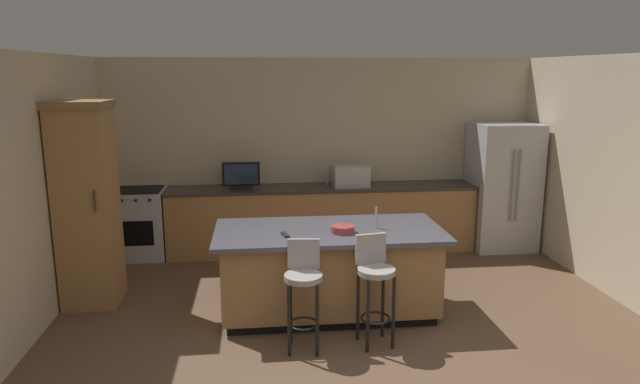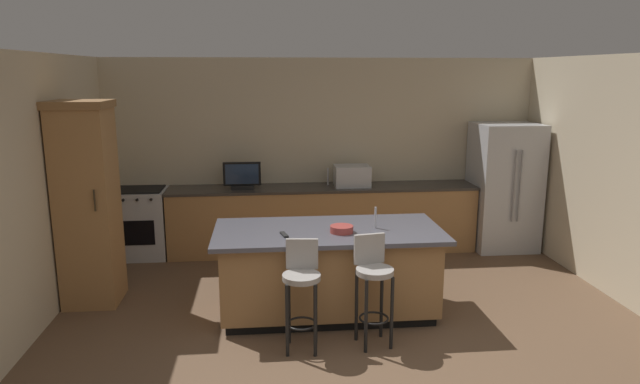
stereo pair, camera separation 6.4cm
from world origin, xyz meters
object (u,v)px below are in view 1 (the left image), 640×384
Objects in this scene: cabinet_tower at (87,201)px; fruit_bowl at (343,229)px; tv_monitor at (241,177)px; bar_stool_right at (375,280)px; kitchen_island at (329,271)px; bar_stool_left at (303,285)px; tv_remote at (285,235)px; cell_phone at (346,230)px; range_oven at (136,224)px; microwave at (351,176)px; refrigerator at (502,186)px.

cabinet_tower reaches higher than fruit_bowl.
fruit_bowl is (1.05, -2.15, -0.15)m from tv_monitor.
kitchen_island is at bearing 105.35° from bar_stool_right.
bar_stool_left is (2.17, -1.29, -0.53)m from cabinet_tower.
tv_remote is (-0.78, 0.52, 0.30)m from bar_stool_right.
tv_monitor is at bearing 108.67° from bar_stool_left.
cabinet_tower is at bearing 146.71° from tv_remote.
cell_phone is (0.17, -0.08, 0.44)m from kitchen_island.
kitchen_island is 13.51× the size of tv_remote.
tv_monitor reaches higher than fruit_bowl.
microwave is at bearing 0.02° from range_oven.
bar_stool_left is at bearing -107.48° from microwave.
cell_phone is (1.10, -2.10, -0.18)m from tv_monitor.
range_oven is 2.97m from microwave.
cell_phone is at bearing -140.82° from refrigerator.
kitchen_island is 1.06× the size of cabinet_tower.
bar_stool_left is (-0.88, -2.80, -0.46)m from microwave.
tv_remote reaches higher than cell_phone.
kitchen_island is 3.13m from range_oven.
cabinet_tower is at bearing -136.89° from tv_monitor.
cabinet_tower reaches higher than tv_remote.
tv_remote is at bearing 136.28° from bar_stool_right.
cabinet_tower reaches higher than microwave.
bar_stool_right reaches higher than bar_stool_left.
cell_phone is at bearing 59.48° from bar_stool_left.
refrigerator reaches higher than tv_monitor.
refrigerator is 3.83m from tv_remote.
range_oven reaches higher than kitchen_island.
range_oven is (-2.35, 2.07, 0.00)m from kitchen_island.
bar_stool_left is at bearing -138.02° from refrigerator.
cabinet_tower reaches higher than cell_phone.
cell_phone is at bearing -62.44° from tv_monitor.
kitchen_island is 9.99× the size of fruit_bowl.
tv_monitor is at bearing 88.81° from tv_remote.
tv_monitor is 2.37m from cell_phone.
fruit_bowl is 1.53× the size of cell_phone.
range_oven is 3.33m from cell_phone.
tv_monitor reaches higher than range_oven.
bar_stool_left is (-0.32, -0.73, 0.14)m from kitchen_island.
range_oven is at bearing -179.98° from microwave.
cell_phone is 0.62m from tv_remote.
range_oven is 0.94× the size of bar_stool_left.
tv_monitor is 0.49× the size of bar_stool_right.
range_oven is 3.85m from bar_stool_right.
cabinet_tower is at bearing 145.87° from bar_stool_right.
bar_stool_left is at bearing -126.08° from fruit_bowl.
kitchen_island is at bearing 72.44° from bar_stool_left.
cell_phone is at bearing 94.87° from bar_stool_right.
tv_monitor is at bearing 43.11° from cabinet_tower.
refrigerator is (2.70, 1.99, 0.42)m from kitchen_island.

